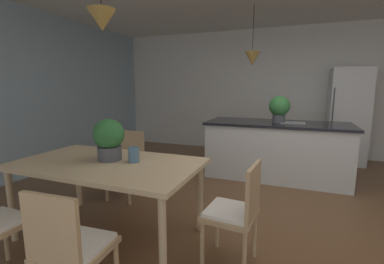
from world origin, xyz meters
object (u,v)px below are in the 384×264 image
(chair_far_left, at_px, (127,162))
(potted_plant_on_table, at_px, (109,138))
(chair_near_right, at_px, (70,248))
(dining_table, at_px, (108,169))
(kitchen_island, at_px, (276,149))
(vase_on_dining_table, at_px, (134,155))
(potted_plant_on_island, at_px, (279,108))
(refrigerator, at_px, (347,116))
(chair_kitchen_end, at_px, (236,211))

(chair_far_left, relative_size, potted_plant_on_table, 2.15)
(chair_near_right, relative_size, potted_plant_on_table, 2.15)
(dining_table, xyz_separation_m, kitchen_island, (1.39, 2.38, -0.22))
(vase_on_dining_table, bearing_deg, potted_plant_on_island, 63.01)
(kitchen_island, xyz_separation_m, potted_plant_on_table, (-1.42, -2.31, 0.50))
(kitchen_island, distance_m, vase_on_dining_table, 2.59)
(dining_table, distance_m, refrigerator, 4.57)
(dining_table, bearing_deg, chair_near_right, -65.27)
(chair_near_right, distance_m, kitchen_island, 3.39)
(dining_table, height_order, refrigerator, refrigerator)
(dining_table, relative_size, potted_plant_on_table, 4.34)
(chair_far_left, relative_size, vase_on_dining_table, 5.96)
(chair_kitchen_end, xyz_separation_m, chair_near_right, (-0.85, -0.86, 0.00))
(potted_plant_on_island, bearing_deg, vase_on_dining_table, -116.99)
(chair_kitchen_end, xyz_separation_m, kitchen_island, (0.15, 2.39, -0.01))
(refrigerator, bearing_deg, kitchen_island, -130.71)
(kitchen_island, bearing_deg, vase_on_dining_table, -116.59)
(dining_table, bearing_deg, chair_kitchen_end, -0.20)
(chair_near_right, relative_size, potted_plant_on_island, 2.08)
(chair_kitchen_end, bearing_deg, chair_near_right, -134.66)
(dining_table, xyz_separation_m, potted_plant_on_island, (1.41, 2.38, 0.46))
(refrigerator, relative_size, potted_plant_on_table, 4.47)
(chair_kitchen_end, relative_size, chair_near_right, 1.00)
(dining_table, bearing_deg, chair_far_left, 114.62)
(chair_kitchen_end, xyz_separation_m, vase_on_dining_table, (-1.00, 0.09, 0.35))
(chair_near_right, xyz_separation_m, refrigerator, (2.18, 4.63, 0.43))
(kitchen_island, bearing_deg, potted_plant_on_table, -121.52)
(chair_kitchen_end, bearing_deg, chair_far_left, 152.15)
(chair_kitchen_end, height_order, refrigerator, refrigerator)
(chair_near_right, relative_size, kitchen_island, 0.40)
(chair_near_right, bearing_deg, refrigerator, 64.73)
(chair_kitchen_end, distance_m, kitchen_island, 2.39)
(dining_table, height_order, chair_kitchen_end, chair_kitchen_end)
(dining_table, xyz_separation_m, potted_plant_on_table, (-0.02, 0.07, 0.28))
(dining_table, xyz_separation_m, chair_kitchen_end, (1.25, -0.00, -0.21))
(chair_near_right, distance_m, potted_plant_on_island, 3.46)
(kitchen_island, height_order, potted_plant_on_table, potted_plant_on_table)
(chair_far_left, bearing_deg, chair_kitchen_end, -27.85)
(vase_on_dining_table, bearing_deg, dining_table, -160.49)
(chair_far_left, height_order, refrigerator, refrigerator)
(potted_plant_on_island, relative_size, potted_plant_on_table, 1.03)
(refrigerator, distance_m, potted_plant_on_island, 1.83)
(chair_near_right, relative_size, vase_on_dining_table, 5.96)
(dining_table, distance_m, chair_far_left, 0.97)
(chair_near_right, height_order, refrigerator, refrigerator)
(dining_table, xyz_separation_m, chair_far_left, (-0.40, 0.86, -0.21))
(kitchen_island, xyz_separation_m, vase_on_dining_table, (-1.15, -2.30, 0.36))
(kitchen_island, relative_size, potted_plant_on_island, 5.24)
(kitchen_island, height_order, refrigerator, refrigerator)
(potted_plant_on_island, bearing_deg, potted_plant_on_table, -121.88)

